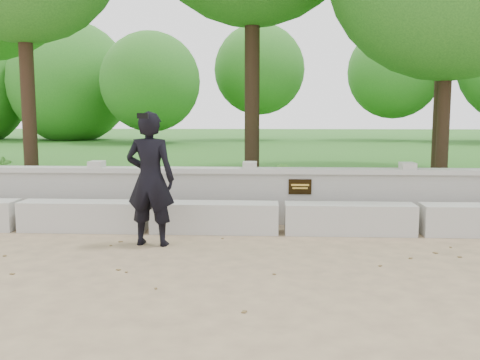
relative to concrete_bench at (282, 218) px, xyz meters
name	(u,v)px	position (x,y,z in m)	size (l,w,h in m)	color
ground	(285,270)	(0.00, -1.90, -0.22)	(80.00, 80.00, 0.00)	tan
lawn	(274,157)	(0.00, 12.10, -0.10)	(40.00, 22.00, 0.25)	#2A681A
concrete_bench	(282,218)	(0.00, 0.00, 0.00)	(11.90, 0.45, 0.45)	#B5B2AB
parapet_wall	(281,195)	(0.00, 0.70, 0.24)	(12.50, 0.35, 0.90)	#AAA7A1
man_main	(150,179)	(-1.78, -0.82, 0.68)	(0.70, 0.63, 1.80)	black
shrub_a	(4,172)	(-5.63, 2.80, 0.35)	(0.34, 0.23, 0.64)	#478E30
shrub_b	(281,183)	(0.03, 1.40, 0.35)	(0.35, 0.29, 0.64)	#478E30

